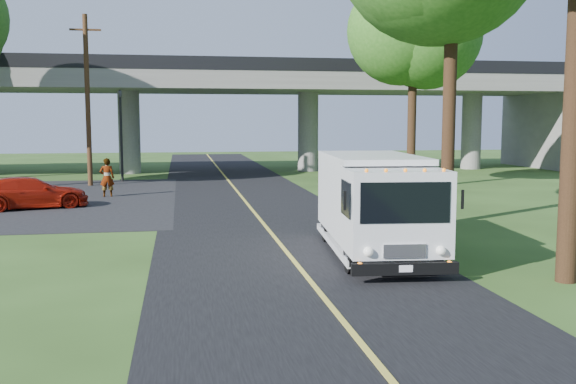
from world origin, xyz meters
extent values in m
plane|color=#294518|center=(0.00, 0.00, 0.00)|extent=(120.00, 120.00, 0.00)
cube|color=black|center=(0.00, 10.00, 0.01)|extent=(7.00, 90.00, 0.02)
cube|color=gold|center=(0.00, 10.00, 0.03)|extent=(0.12, 90.00, 0.01)
cube|color=slate|center=(0.00, 32.00, 6.00)|extent=(50.00, 9.00, 1.20)
cube|color=black|center=(0.00, 27.60, 6.90)|extent=(50.00, 0.25, 0.80)
cube|color=black|center=(0.00, 36.40, 6.90)|extent=(50.00, 0.25, 0.80)
cube|color=slate|center=(25.00, 32.00, 3.00)|extent=(4.00, 10.00, 6.00)
cylinder|color=slate|center=(-6.00, 32.00, 2.70)|extent=(1.40, 1.40, 5.40)
cylinder|color=slate|center=(6.00, 32.00, 2.70)|extent=(1.40, 1.40, 5.40)
cylinder|color=slate|center=(18.00, 32.00, 2.70)|extent=(1.40, 1.40, 5.40)
cylinder|color=black|center=(-6.00, 26.00, 2.60)|extent=(0.14, 0.14, 5.20)
imported|color=black|center=(-6.00, 26.00, 4.60)|extent=(0.18, 0.22, 1.10)
cylinder|color=#472D19|center=(-7.50, 24.00, 4.50)|extent=(0.26, 0.26, 9.00)
cube|color=#472D19|center=(-7.50, 24.00, 8.20)|extent=(1.60, 0.10, 0.10)
cylinder|color=#382314|center=(5.50, 1.00, 3.50)|extent=(0.44, 0.44, 7.00)
cylinder|color=#382314|center=(6.20, 9.00, 3.85)|extent=(0.44, 0.44, 7.70)
cylinder|color=#382314|center=(9.00, 20.00, 3.32)|extent=(0.44, 0.44, 6.65)
sphere|color=#255A17|center=(9.00, 20.00, 8.20)|extent=(5.58, 5.58, 5.58)
sphere|color=#255A17|center=(9.50, 19.60, 8.50)|extent=(4.96, 4.96, 4.96)
cube|color=silver|center=(2.27, 5.11, 1.55)|extent=(2.57, 4.26, 2.09)
cube|color=silver|center=(2.03, 2.24, 1.46)|extent=(2.36, 1.85, 1.90)
cube|color=black|center=(1.96, 1.43, 1.76)|extent=(1.95, 0.24, 0.88)
cube|color=black|center=(1.95, 1.34, 0.35)|extent=(2.32, 0.36, 0.26)
cube|color=silver|center=(2.24, 4.74, 0.28)|extent=(2.68, 5.55, 0.17)
cylinder|color=black|center=(1.10, 2.51, 0.42)|extent=(0.33, 0.85, 0.83)
cylinder|color=black|center=(2.98, 2.35, 0.42)|extent=(0.33, 0.85, 0.83)
cylinder|color=black|center=(1.43, 6.39, 0.42)|extent=(0.33, 0.85, 0.83)
cylinder|color=black|center=(3.32, 6.23, 0.42)|extent=(0.33, 0.85, 0.83)
imported|color=#951509|center=(-8.62, 15.17, 0.63)|extent=(4.69, 2.99, 1.27)
imported|color=gray|center=(-6.05, 18.67, 0.89)|extent=(0.67, 0.46, 1.79)
camera|label=1|loc=(-2.75, -11.47, 3.50)|focal=40.00mm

